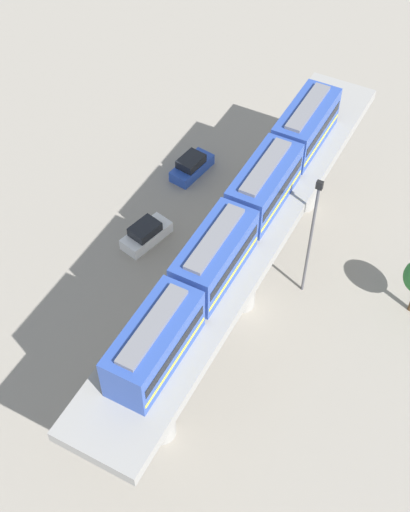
# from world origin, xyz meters

# --- Properties ---
(ground_plane) EXTENTS (120.00, 120.00, 0.00)m
(ground_plane) POSITION_xyz_m (0.00, 0.00, 0.00)
(ground_plane) COLOR gray
(viaduct) EXTENTS (5.20, 35.80, 8.28)m
(viaduct) POSITION_xyz_m (0.00, 0.00, 6.42)
(viaduct) COLOR #999691
(viaduct) RESTS_ON ground
(train) EXTENTS (2.64, 27.45, 3.24)m
(train) POSITION_xyz_m (0.00, 1.04, 9.82)
(train) COLOR #2D4CA5
(train) RESTS_ON viaduct
(parked_car_white) EXTENTS (2.74, 4.51, 1.76)m
(parked_car_white) POSITION_xyz_m (9.40, -2.06, 0.74)
(parked_car_white) COLOR white
(parked_car_white) RESTS_ON ground
(parked_car_blue) EXTENTS (2.38, 4.41, 1.76)m
(parked_car_blue) POSITION_xyz_m (10.07, -10.72, 0.74)
(parked_car_blue) COLOR #284CB7
(parked_car_blue) RESTS_ON ground
(signal_post) EXTENTS (0.44, 0.28, 10.88)m
(signal_post) POSITION_xyz_m (-3.40, -3.30, 5.97)
(signal_post) COLOR #4C4C51
(signal_post) RESTS_ON ground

